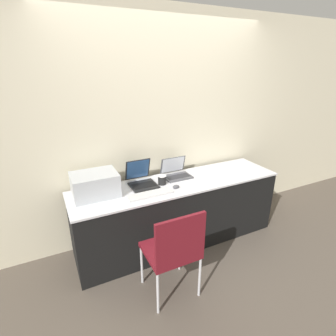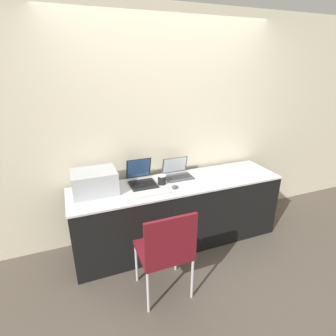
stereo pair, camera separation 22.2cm
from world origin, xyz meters
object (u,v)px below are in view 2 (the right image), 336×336
(laptop_left, at_px, (141,178))
(laptop_right, at_px, (177,173))
(mouse, at_px, (175,187))
(external_keyboard, at_px, (148,194))
(chair, at_px, (166,248))
(printer, at_px, (94,181))
(coffee_cup, at_px, (162,180))

(laptop_left, bearing_deg, laptop_right, 3.71)
(mouse, bearing_deg, external_keyboard, -174.78)
(mouse, distance_m, chair, 0.73)
(laptop_right, distance_m, mouse, 0.33)
(printer, bearing_deg, laptop_left, 4.74)
(chair, bearing_deg, laptop_left, 87.61)
(external_keyboard, relative_size, coffee_cup, 4.48)
(printer, relative_size, mouse, 5.98)
(printer, relative_size, coffee_cup, 4.27)
(printer, distance_m, coffee_cup, 0.72)
(laptop_left, distance_m, mouse, 0.39)
(laptop_left, relative_size, mouse, 4.54)
(chair, bearing_deg, external_keyboard, 88.31)
(laptop_right, distance_m, coffee_cup, 0.27)
(laptop_left, distance_m, external_keyboard, 0.29)
(laptop_left, xyz_separation_m, coffee_cup, (0.20, -0.10, -0.00))
(laptop_left, relative_size, coffee_cup, 3.24)
(printer, distance_m, laptop_left, 0.51)
(printer, xyz_separation_m, laptop_left, (0.51, 0.04, -0.07))
(external_keyboard, bearing_deg, printer, 153.27)
(laptop_left, relative_size, chair, 0.37)
(printer, height_order, mouse, printer)
(laptop_right, relative_size, coffee_cup, 3.01)
(printer, relative_size, chair, 0.49)
(coffee_cup, bearing_deg, printer, 175.39)
(printer, distance_m, laptop_right, 0.96)
(laptop_right, xyz_separation_m, external_keyboard, (-0.46, -0.32, -0.04))
(printer, relative_size, laptop_right, 1.42)
(mouse, xyz_separation_m, chair, (-0.33, -0.59, -0.26))
(laptop_right, bearing_deg, external_keyboard, -145.77)
(coffee_cup, bearing_deg, mouse, -60.72)
(printer, relative_size, laptop_left, 1.32)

